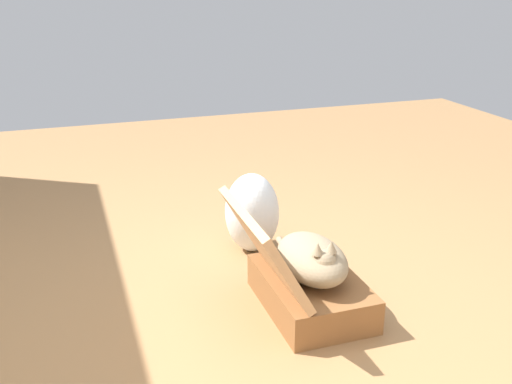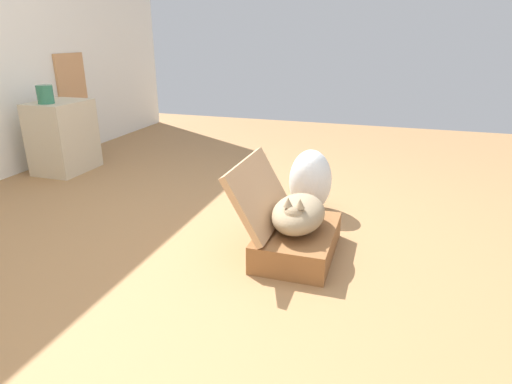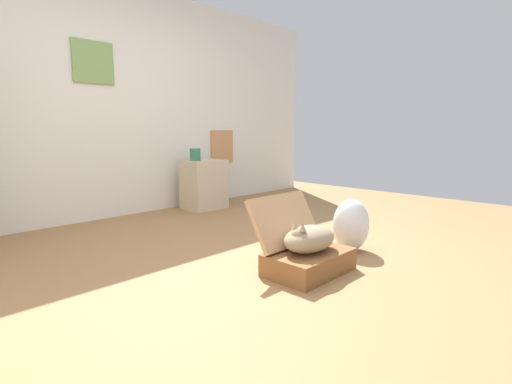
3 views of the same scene
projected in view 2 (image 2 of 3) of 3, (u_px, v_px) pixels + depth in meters
ground_plane at (218, 245)px, 2.54m from camera, size 7.68×7.68×0.00m
suitcase_base at (297, 241)px, 2.40m from camera, size 0.60×0.40×0.15m
suitcase_lid at (259, 193)px, 2.38m from camera, size 0.60×0.23×0.36m
cat at (298, 214)px, 2.34m from camera, size 0.52×0.28×0.22m
plastic_bag_white at (310, 181)px, 2.96m from camera, size 0.31×0.29×0.43m
side_table at (63, 137)px, 3.80m from camera, size 0.50×0.39×0.61m
vase_tall at (45, 94)px, 3.56m from camera, size 0.13×0.13×0.15m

